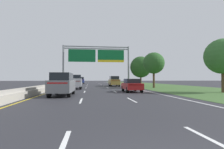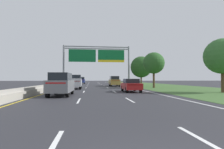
{
  "view_description": "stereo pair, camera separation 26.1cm",
  "coord_description": "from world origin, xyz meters",
  "px_view_note": "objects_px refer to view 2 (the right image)",
  "views": [
    {
      "loc": [
        -1.24,
        -2.51,
        1.56
      ],
      "look_at": [
        2.81,
        29.93,
        2.35
      ],
      "focal_mm": 28.76,
      "sensor_mm": 36.0,
      "label": 1
    },
    {
      "loc": [
        -0.98,
        -2.55,
        1.56
      ],
      "look_at": [
        2.81,
        29.93,
        2.35
      ],
      "focal_mm": 28.76,
      "sensor_mm": 36.0,
      "label": 2
    }
  ],
  "objects_px": {
    "pickup_truck_silver": "(75,82)",
    "car_grey_left_lane_suv": "(61,84)",
    "overhead_sign_gantry": "(97,57)",
    "roadside_tree_far": "(141,67)",
    "car_gold_right_lane_suv": "(114,81)",
    "roadside_tree_mid": "(154,63)",
    "car_red_right_lane_sedan": "(131,85)",
    "car_blue_left_lane_suv": "(82,80)",
    "roadside_tree_near": "(222,56)"
  },
  "relations": [
    {
      "from": "car_gold_right_lane_suv",
      "to": "roadside_tree_far",
      "type": "distance_m",
      "value": 9.27
    },
    {
      "from": "car_red_right_lane_sedan",
      "to": "roadside_tree_mid",
      "type": "bearing_deg",
      "value": -33.53
    },
    {
      "from": "overhead_sign_gantry",
      "to": "roadside_tree_far",
      "type": "xyz_separation_m",
      "value": [
        10.6,
        1.22,
        -2.02
      ]
    },
    {
      "from": "car_blue_left_lane_suv",
      "to": "car_gold_right_lane_suv",
      "type": "bearing_deg",
      "value": -159.81
    },
    {
      "from": "car_grey_left_lane_suv",
      "to": "roadside_tree_near",
      "type": "relative_size",
      "value": 0.77
    },
    {
      "from": "pickup_truck_silver",
      "to": "car_gold_right_lane_suv",
      "type": "height_order",
      "value": "pickup_truck_silver"
    },
    {
      "from": "overhead_sign_gantry",
      "to": "car_grey_left_lane_suv",
      "type": "height_order",
      "value": "overhead_sign_gantry"
    },
    {
      "from": "car_grey_left_lane_suv",
      "to": "car_gold_right_lane_suv",
      "type": "bearing_deg",
      "value": -19.62
    },
    {
      "from": "roadside_tree_near",
      "to": "roadside_tree_far",
      "type": "height_order",
      "value": "roadside_tree_far"
    },
    {
      "from": "roadside_tree_mid",
      "to": "overhead_sign_gantry",
      "type": "bearing_deg",
      "value": 132.19
    },
    {
      "from": "car_gold_right_lane_suv",
      "to": "overhead_sign_gantry",
      "type": "bearing_deg",
      "value": 43.6
    },
    {
      "from": "roadside_tree_far",
      "to": "roadside_tree_near",
      "type": "bearing_deg",
      "value": -82.96
    },
    {
      "from": "roadside_tree_far",
      "to": "pickup_truck_silver",
      "type": "bearing_deg",
      "value": -137.52
    },
    {
      "from": "pickup_truck_silver",
      "to": "car_grey_left_lane_suv",
      "type": "relative_size",
      "value": 1.15
    },
    {
      "from": "pickup_truck_silver",
      "to": "car_gold_right_lane_suv",
      "type": "distance_m",
      "value": 10.97
    },
    {
      "from": "overhead_sign_gantry",
      "to": "roadside_tree_mid",
      "type": "xyz_separation_m",
      "value": [
        9.51,
        -10.49,
        -2.13
      ]
    },
    {
      "from": "overhead_sign_gantry",
      "to": "car_grey_left_lane_suv",
      "type": "xyz_separation_m",
      "value": [
        -4.05,
        -23.39,
        -5.32
      ]
    },
    {
      "from": "car_grey_left_lane_suv",
      "to": "car_gold_right_lane_suv",
      "type": "relative_size",
      "value": 1.01
    },
    {
      "from": "pickup_truck_silver",
      "to": "car_red_right_lane_sedan",
      "type": "bearing_deg",
      "value": -137.07
    },
    {
      "from": "overhead_sign_gantry",
      "to": "roadside_tree_near",
      "type": "height_order",
      "value": "overhead_sign_gantry"
    },
    {
      "from": "roadside_tree_near",
      "to": "car_blue_left_lane_suv",
      "type": "bearing_deg",
      "value": 114.62
    },
    {
      "from": "car_blue_left_lane_suv",
      "to": "roadside_tree_far",
      "type": "bearing_deg",
      "value": -136.66
    },
    {
      "from": "car_red_right_lane_sedan",
      "to": "roadside_tree_far",
      "type": "relative_size",
      "value": 0.64
    },
    {
      "from": "car_grey_left_lane_suv",
      "to": "roadside_tree_far",
      "type": "height_order",
      "value": "roadside_tree_far"
    },
    {
      "from": "car_grey_left_lane_suv",
      "to": "car_blue_left_lane_suv",
      "type": "height_order",
      "value": "same"
    },
    {
      "from": "pickup_truck_silver",
      "to": "car_gold_right_lane_suv",
      "type": "bearing_deg",
      "value": -42.89
    },
    {
      "from": "car_blue_left_lane_suv",
      "to": "roadside_tree_mid",
      "type": "relative_size",
      "value": 0.76
    },
    {
      "from": "car_blue_left_lane_suv",
      "to": "roadside_tree_mid",
      "type": "distance_m",
      "value": 30.57
    },
    {
      "from": "car_red_right_lane_sedan",
      "to": "roadside_tree_mid",
      "type": "height_order",
      "value": "roadside_tree_mid"
    },
    {
      "from": "car_red_right_lane_sedan",
      "to": "roadside_tree_near",
      "type": "relative_size",
      "value": 0.72
    },
    {
      "from": "pickup_truck_silver",
      "to": "car_blue_left_lane_suv",
      "type": "bearing_deg",
      "value": -0.68
    },
    {
      "from": "car_blue_left_lane_suv",
      "to": "roadside_tree_far",
      "type": "distance_m",
      "value": 21.64
    },
    {
      "from": "roadside_tree_mid",
      "to": "car_grey_left_lane_suv",
      "type": "bearing_deg",
      "value": -136.43
    },
    {
      "from": "car_gold_right_lane_suv",
      "to": "roadside_tree_mid",
      "type": "relative_size",
      "value": 0.77
    },
    {
      "from": "overhead_sign_gantry",
      "to": "car_blue_left_lane_suv",
      "type": "relative_size",
      "value": 3.19
    },
    {
      "from": "roadside_tree_far",
      "to": "car_blue_left_lane_suv",
      "type": "bearing_deg",
      "value": 133.79
    },
    {
      "from": "overhead_sign_gantry",
      "to": "car_grey_left_lane_suv",
      "type": "relative_size",
      "value": 3.18
    },
    {
      "from": "car_gold_right_lane_suv",
      "to": "car_red_right_lane_sedan",
      "type": "distance_m",
      "value": 15.62
    },
    {
      "from": "roadside_tree_near",
      "to": "overhead_sign_gantry",
      "type": "bearing_deg",
      "value": 121.6
    },
    {
      "from": "roadside_tree_mid",
      "to": "car_red_right_lane_sedan",
      "type": "bearing_deg",
      "value": -124.3
    },
    {
      "from": "overhead_sign_gantry",
      "to": "car_blue_left_lane_suv",
      "type": "distance_m",
      "value": 17.98
    },
    {
      "from": "car_grey_left_lane_suv",
      "to": "roadside_tree_far",
      "type": "relative_size",
      "value": 0.68
    },
    {
      "from": "car_grey_left_lane_suv",
      "to": "roadside_tree_mid",
      "type": "relative_size",
      "value": 0.77
    },
    {
      "from": "car_red_right_lane_sedan",
      "to": "roadside_tree_near",
      "type": "bearing_deg",
      "value": -103.48
    },
    {
      "from": "car_blue_left_lane_suv",
      "to": "roadside_tree_near",
      "type": "height_order",
      "value": "roadside_tree_near"
    },
    {
      "from": "car_gold_right_lane_suv",
      "to": "roadside_tree_mid",
      "type": "distance_m",
      "value": 9.62
    },
    {
      "from": "overhead_sign_gantry",
      "to": "car_gold_right_lane_suv",
      "type": "bearing_deg",
      "value": -46.91
    },
    {
      "from": "pickup_truck_silver",
      "to": "roadside_tree_mid",
      "type": "xyz_separation_m",
      "value": [
        13.28,
        1.46,
        3.21
      ]
    },
    {
      "from": "pickup_truck_silver",
      "to": "car_grey_left_lane_suv",
      "type": "bearing_deg",
      "value": 177.11
    },
    {
      "from": "car_grey_left_lane_suv",
      "to": "car_gold_right_lane_suv",
      "type": "height_order",
      "value": "same"
    }
  ]
}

